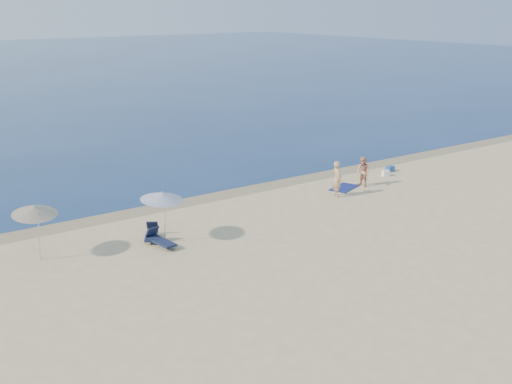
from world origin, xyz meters
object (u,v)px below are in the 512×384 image
Objects in this scene: person_right at (363,172)px; umbrella_near at (162,196)px; person_left at (337,179)px; blue_cooler at (390,169)px.

umbrella_near is (-13.15, -1.33, 1.22)m from person_right.
blue_cooler is (6.21, 1.98, -0.79)m from person_left.
person_left is 0.81× the size of umbrella_near.
person_left is 6.57m from blue_cooler.
person_right is (2.49, 0.57, -0.12)m from person_left.
person_right is 13.27m from umbrella_near.
blue_cooler is at bearing 107.63° from person_right.
blue_cooler is 17.20m from umbrella_near.
umbrella_near reaches higher than person_left.
person_left is at bearing -80.04° from person_right.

